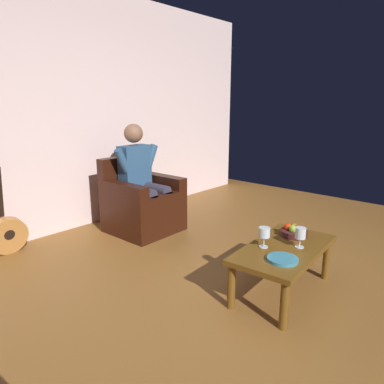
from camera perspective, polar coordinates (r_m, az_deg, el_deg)
ground_plane at (r=2.86m, az=13.51°, el=-17.57°), size 6.93×6.93×0.00m
wall_back at (r=4.39m, az=-19.03°, el=12.23°), size 6.18×0.06×2.78m
armchair at (r=4.22m, az=-8.12°, el=-1.96°), size 0.74×0.74×0.87m
person_seated at (r=4.12m, az=-8.12°, el=2.74°), size 0.63×0.59×1.25m
coffee_table at (r=2.91m, az=14.60°, el=-9.64°), size 1.02×0.58×0.39m
guitar at (r=4.02m, az=-27.70°, el=-5.74°), size 0.38×0.21×1.02m
wine_glass_near at (r=2.81m, az=11.58°, el=-6.57°), size 0.09×0.09×0.16m
wine_glass_far at (r=2.88m, az=17.10°, el=-6.54°), size 0.08×0.08×0.16m
fruit_bowl at (r=3.12m, az=16.07°, el=-6.12°), size 0.22×0.22×0.11m
decorative_dish at (r=2.65m, az=14.40°, el=-10.48°), size 0.22×0.22×0.02m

